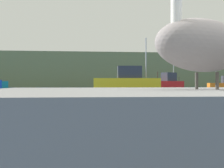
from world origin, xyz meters
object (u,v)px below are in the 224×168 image
pelican (203,45)px  fishing_boat_yellow (127,82)px  fishing_boat_red (165,84)px  mooring_buoy (156,99)px

pelican → fishing_boat_yellow: 26.32m
fishing_boat_yellow → fishing_boat_red: (7.77, 12.14, -0.12)m
pelican → mooring_buoy: bearing=-137.7°
fishing_boat_yellow → fishing_boat_red: size_ratio=1.01×
pelican → mooring_buoy: 8.35m
pelican → fishing_boat_red: bearing=-141.9°
mooring_buoy → pelican: bearing=-102.1°
pelican → fishing_boat_yellow: bearing=-133.0°
fishing_boat_red → mooring_buoy: bearing=-135.9°
fishing_boat_red → mooring_buoy: 31.56m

